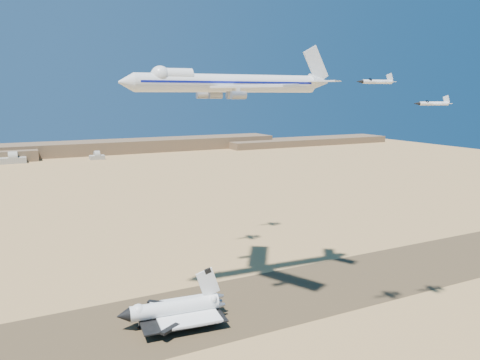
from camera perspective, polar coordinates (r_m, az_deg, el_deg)
name	(u,v)px	position (r m, az deg, el deg)	size (l,w,h in m)	color
ground	(211,311)	(191.01, -3.56, -15.64)	(1200.00, 1200.00, 0.00)	tan
runway	(211,311)	(191.00, -3.56, -15.63)	(600.00, 50.00, 0.06)	brown
ridgeline	(108,149)	(702.33, -15.75, 3.68)	(960.00, 90.00, 18.00)	brown
hangars	(10,160)	(641.55, -26.27, 2.16)	(200.50, 29.50, 30.00)	#A19D8E
shuttle	(174,309)	(181.26, -8.06, -15.36)	(40.25, 27.24, 19.77)	white
carrier_747	(223,83)	(184.29, -2.09, 11.73)	(87.51, 67.77, 21.82)	white
crew_a	(208,321)	(181.16, -3.90, -16.82)	(0.68, 0.44, 1.86)	orange
crew_b	(196,324)	(179.52, -5.44, -17.10)	(0.93, 0.54, 1.92)	orange
crew_c	(201,323)	(180.00, -4.83, -17.04)	(1.03, 0.53, 1.75)	orange
chase_jet_a	(376,82)	(158.48, 16.29, 11.44)	(14.11, 7.69, 3.52)	white
chase_jet_b	(433,103)	(173.98, 22.48, 8.63)	(13.69, 7.85, 3.46)	white
chase_jet_c	(211,83)	(234.36, -3.58, 11.68)	(16.21, 8.86, 4.04)	white
chase_jet_d	(240,80)	(262.28, 0.02, 12.09)	(15.08, 8.45, 3.78)	white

